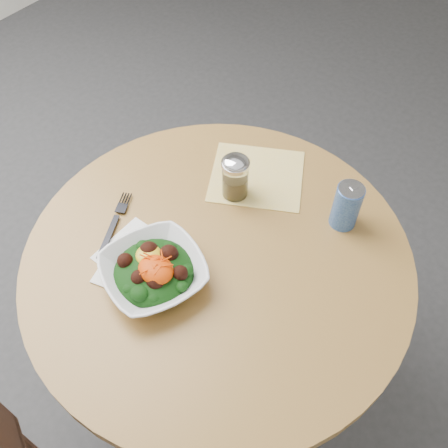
# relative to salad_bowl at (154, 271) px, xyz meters

# --- Properties ---
(ground) EXTENTS (6.00, 6.00, 0.00)m
(ground) POSITION_rel_salad_bowl_xyz_m (0.07, 0.14, -0.78)
(ground) COLOR #303032
(ground) RESTS_ON ground
(table) EXTENTS (0.90, 0.90, 0.75)m
(table) POSITION_rel_salad_bowl_xyz_m (0.07, 0.14, -0.23)
(table) COLOR black
(table) RESTS_ON ground
(cloth_napkin) EXTENTS (0.31, 0.30, 0.00)m
(cloth_napkin) POSITION_rel_salad_bowl_xyz_m (0.00, 0.39, -0.03)
(cloth_napkin) COLOR #E3A80B
(cloth_napkin) RESTS_ON table
(paper_napkins) EXTENTS (0.19, 0.20, 0.00)m
(paper_napkins) POSITION_rel_salad_bowl_xyz_m (-0.07, 0.01, -0.03)
(paper_napkins) COLOR white
(paper_napkins) RESTS_ON table
(salad_bowl) EXTENTS (0.29, 0.29, 0.08)m
(salad_bowl) POSITION_rel_salad_bowl_xyz_m (0.00, 0.00, 0.00)
(salad_bowl) COLOR white
(salad_bowl) RESTS_ON table
(fork) EXTENTS (0.10, 0.19, 0.00)m
(fork) POSITION_rel_salad_bowl_xyz_m (-0.18, 0.06, -0.02)
(fork) COLOR black
(fork) RESTS_ON table
(spice_shaker) EXTENTS (0.07, 0.07, 0.12)m
(spice_shaker) POSITION_rel_salad_bowl_xyz_m (-0.01, 0.31, 0.03)
(spice_shaker) COLOR silver
(spice_shaker) RESTS_ON table
(beverage_can) EXTENTS (0.06, 0.06, 0.12)m
(beverage_can) POSITION_rel_salad_bowl_xyz_m (0.25, 0.39, 0.03)
(beverage_can) COLOR navy
(beverage_can) RESTS_ON table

